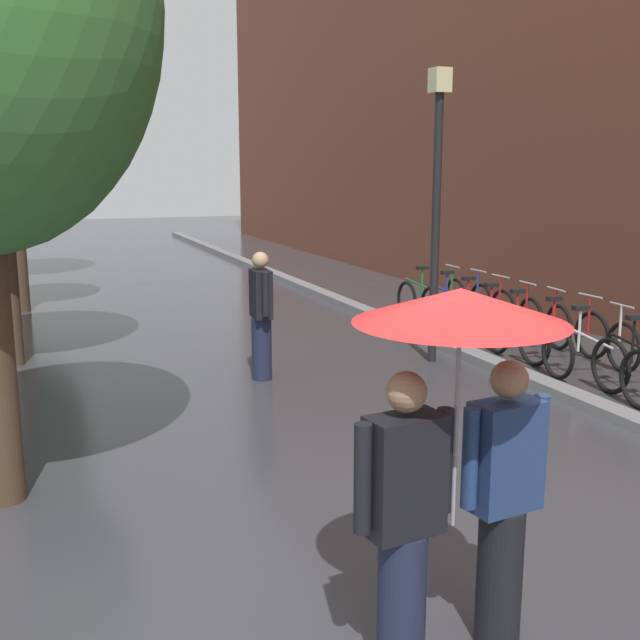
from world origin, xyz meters
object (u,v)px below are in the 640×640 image
at_px(street_tree_3, 6,117).
at_px(couple_under_umbrella, 457,420).
at_px(pedestrian_walking_midground, 261,315).
at_px(parked_bicycle_8, 431,297).
at_px(parked_bicycle_5, 502,319).
at_px(parked_bicycle_4, 528,327).
at_px(street_tree_2, 9,130).
at_px(street_lamp_post, 437,194).
at_px(parked_bicycle_6, 478,310).
at_px(parked_bicycle_7, 456,303).
at_px(parked_bicycle_3, 564,336).
at_px(parked_bicycle_2, 591,348).

bearing_deg(street_tree_3, couple_under_umbrella, -82.43).
bearing_deg(pedestrian_walking_midground, couple_under_umbrella, -96.94).
xyz_separation_m(parked_bicycle_8, couple_under_umbrella, (-4.88, -8.81, 1.02)).
bearing_deg(pedestrian_walking_midground, parked_bicycle_5, 9.20).
bearing_deg(parked_bicycle_8, parked_bicycle_4, -89.92).
height_order(street_tree_2, street_lamp_post, street_tree_2).
xyz_separation_m(parked_bicycle_4, parked_bicycle_6, (0.04, 1.43, 0.00)).
bearing_deg(street_tree_3, parked_bicycle_7, -50.50).
distance_m(parked_bicycle_4, parked_bicycle_7, 2.18).
height_order(parked_bicycle_3, pedestrian_walking_midground, pedestrian_walking_midground).
bearing_deg(parked_bicycle_6, parked_bicycle_3, -89.40).
bearing_deg(parked_bicycle_4, couple_under_umbrella, -129.57).
xyz_separation_m(parked_bicycle_6, parked_bicycle_7, (0.05, 0.75, 0.00)).
distance_m(street_tree_2, parked_bicycle_8, 8.36).
bearing_deg(couple_under_umbrella, pedestrian_walking_midground, 83.06).
height_order(parked_bicycle_2, parked_bicycle_6, same).
distance_m(parked_bicycle_4, parked_bicycle_6, 1.43).
xyz_separation_m(parked_bicycle_3, couple_under_umbrella, (-4.94, -5.18, 1.02)).
height_order(parked_bicycle_4, street_lamp_post, street_lamp_post).
height_order(parked_bicycle_7, pedestrian_walking_midground, pedestrian_walking_midground).
distance_m(street_tree_3, pedestrian_walking_midground, 11.73).
distance_m(parked_bicycle_4, pedestrian_walking_midground, 4.19).
xyz_separation_m(street_tree_3, parked_bicycle_7, (7.20, -8.74, -3.53)).
xyz_separation_m(parked_bicycle_4, parked_bicycle_7, (0.09, 2.18, 0.00)).
xyz_separation_m(parked_bicycle_8, pedestrian_walking_midground, (-4.16, -2.92, 0.47)).
relative_size(parked_bicycle_8, street_lamp_post, 0.27).
relative_size(street_tree_3, parked_bicycle_4, 4.94).
distance_m(street_tree_3, parked_bicycle_4, 13.50).
height_order(parked_bicycle_2, parked_bicycle_8, same).
bearing_deg(parked_bicycle_5, street_tree_2, 141.51).
xyz_separation_m(parked_bicycle_3, parked_bicycle_6, (-0.02, 2.15, 0.00)).
distance_m(parked_bicycle_7, pedestrian_walking_midground, 4.80).
bearing_deg(parked_bicycle_4, parked_bicycle_5, 91.08).
relative_size(parked_bicycle_2, pedestrian_walking_midground, 0.68).
distance_m(parked_bicycle_4, street_lamp_post, 2.57).
xyz_separation_m(street_tree_3, pedestrian_walking_midground, (2.96, -10.93, -3.06)).
distance_m(street_tree_2, parked_bicycle_3, 10.41).
bearing_deg(parked_bicycle_8, parked_bicycle_2, -90.91).
bearing_deg(parked_bicycle_3, couple_under_umbrella, -133.64).
height_order(street_tree_3, parked_bicycle_6, street_tree_3).
bearing_deg(parked_bicycle_4, street_tree_2, 138.40).
height_order(parked_bicycle_2, parked_bicycle_7, same).
bearing_deg(parked_bicycle_7, couple_under_umbrella, -121.56).
relative_size(parked_bicycle_8, pedestrian_walking_midground, 0.65).
xyz_separation_m(parked_bicycle_6, couple_under_umbrella, (-4.92, -7.34, 1.02)).
bearing_deg(pedestrian_walking_midground, parked_bicycle_3, -9.57).
relative_size(parked_bicycle_3, parked_bicycle_4, 0.95).
bearing_deg(street_tree_2, parked_bicycle_6, -34.25).
distance_m(parked_bicycle_2, parked_bicycle_7, 3.63).
bearing_deg(parked_bicycle_2, street_tree_3, 119.67).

